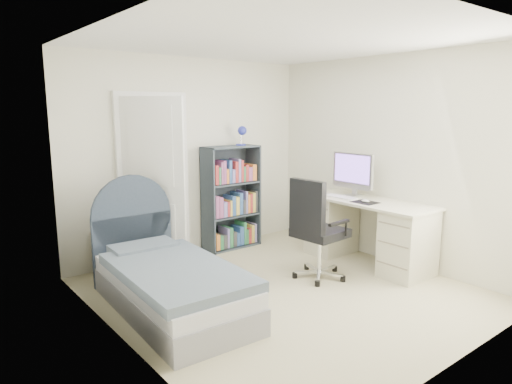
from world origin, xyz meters
TOP-DOWN VIEW (x-y plane):
  - room_shell at (0.00, 0.00)m, footprint 3.50×3.70m
  - door at (-0.66, 1.56)m, footprint 0.92×0.70m
  - bed at (-1.11, 0.39)m, footprint 0.98×1.95m
  - nightstand at (-1.17, 1.61)m, footprint 0.38×0.38m
  - floor_lamp at (-0.74, 1.60)m, footprint 0.21×0.21m
  - bookcase at (0.50, 1.61)m, footprint 0.77×0.33m
  - desk at (1.38, 0.04)m, footprint 0.64×1.61m
  - office_chair at (0.50, 0.05)m, footprint 0.58×0.60m

SIDE VIEW (x-z plane):
  - bed at x=-1.11m, z-range -0.32..0.85m
  - nightstand at x=-1.17m, z-range 0.09..0.65m
  - desk at x=1.38m, z-range -0.23..1.09m
  - floor_lamp at x=-0.74m, z-range -0.14..1.36m
  - office_chair at x=0.50m, z-range 0.06..1.18m
  - bookcase at x=0.50m, z-range -0.18..1.46m
  - door at x=-0.66m, z-range 0.00..2.06m
  - room_shell at x=0.00m, z-range -0.05..2.55m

